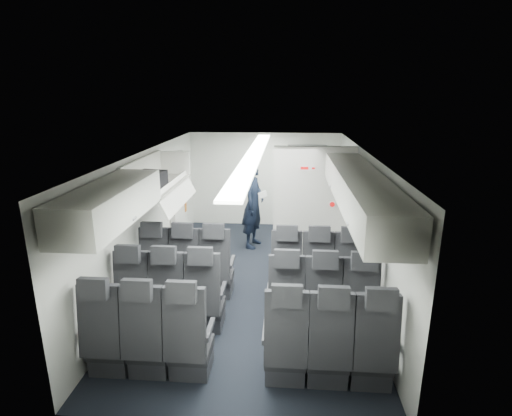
# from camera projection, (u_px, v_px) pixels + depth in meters

# --- Properties ---
(cabin_shell) EXTENTS (3.41, 6.01, 2.16)m
(cabin_shell) POSITION_uv_depth(u_px,v_px,m) (254.00, 217.00, 6.31)
(cabin_shell) COLOR black
(cabin_shell) RESTS_ON ground
(seat_row_front) EXTENTS (3.33, 0.56, 1.24)m
(seat_row_front) POSITION_uv_depth(u_px,v_px,m) (251.00, 273.00, 6.00)
(seat_row_front) COLOR #232426
(seat_row_front) RESTS_ON cabin_shell
(seat_row_mid) EXTENTS (3.33, 0.56, 1.24)m
(seat_row_mid) POSITION_uv_depth(u_px,v_px,m) (245.00, 303.00, 5.14)
(seat_row_mid) COLOR #232426
(seat_row_mid) RESTS_ON cabin_shell
(seat_row_rear) EXTENTS (3.33, 0.56, 1.24)m
(seat_row_rear) POSITION_uv_depth(u_px,v_px,m) (237.00, 346.00, 4.27)
(seat_row_rear) COLOR #232426
(seat_row_rear) RESTS_ON cabin_shell
(overhead_bin_left_rear) EXTENTS (0.53, 1.80, 0.40)m
(overhead_bin_left_rear) POSITION_uv_depth(u_px,v_px,m) (110.00, 204.00, 4.29)
(overhead_bin_left_rear) COLOR silver
(overhead_bin_left_rear) RESTS_ON cabin_shell
(overhead_bin_left_front_open) EXTENTS (0.64, 1.70, 0.72)m
(overhead_bin_left_front_open) POSITION_uv_depth(u_px,v_px,m) (157.00, 181.00, 6.00)
(overhead_bin_left_front_open) COLOR #9E9E93
(overhead_bin_left_front_open) RESTS_ON cabin_shell
(overhead_bin_right_rear) EXTENTS (0.53, 1.80, 0.40)m
(overhead_bin_right_rear) POSITION_uv_depth(u_px,v_px,m) (374.00, 209.00, 4.09)
(overhead_bin_right_rear) COLOR silver
(overhead_bin_right_rear) RESTS_ON cabin_shell
(overhead_bin_right_front) EXTENTS (0.53, 1.70, 0.40)m
(overhead_bin_right_front) POSITION_uv_depth(u_px,v_px,m) (349.00, 175.00, 5.76)
(overhead_bin_right_front) COLOR silver
(overhead_bin_right_front) RESTS_ON cabin_shell
(bulkhead_partition) EXTENTS (1.40, 0.15, 2.13)m
(bulkhead_partition) POSITION_uv_depth(u_px,v_px,m) (313.00, 207.00, 7.02)
(bulkhead_partition) COLOR silver
(bulkhead_partition) RESTS_ON cabin_shell
(galley_unit) EXTENTS (0.85, 0.52, 1.90)m
(galley_unit) POSITION_uv_depth(u_px,v_px,m) (306.00, 189.00, 8.89)
(galley_unit) COLOR #939399
(galley_unit) RESTS_ON cabin_shell
(boarding_door) EXTENTS (0.12, 1.27, 1.86)m
(boarding_door) POSITION_uv_depth(u_px,v_px,m) (179.00, 200.00, 7.96)
(boarding_door) COLOR silver
(boarding_door) RESTS_ON cabin_shell
(flight_attendant) EXTENTS (0.57, 0.72, 1.75)m
(flight_attendant) POSITION_uv_depth(u_px,v_px,m) (253.00, 204.00, 7.92)
(flight_attendant) COLOR black
(flight_attendant) RESTS_ON ground
(carry_on_bag) EXTENTS (0.42, 0.33, 0.23)m
(carry_on_bag) POSITION_uv_depth(u_px,v_px,m) (152.00, 179.00, 5.74)
(carry_on_bag) COLOR black
(carry_on_bag) RESTS_ON overhead_bin_left_front_open
(papers) EXTENTS (0.16, 0.11, 0.12)m
(papers) POSITION_uv_depth(u_px,v_px,m) (263.00, 195.00, 7.80)
(papers) COLOR white
(papers) RESTS_ON flight_attendant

